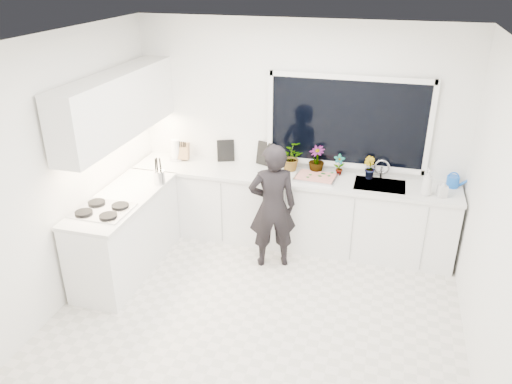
% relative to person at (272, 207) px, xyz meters
% --- Properties ---
extents(floor, '(4.00, 3.50, 0.02)m').
position_rel_person_xyz_m(floor, '(0.09, -0.90, -0.76)').
color(floor, beige).
rests_on(floor, ground).
extents(wall_back, '(4.00, 0.02, 2.70)m').
position_rel_person_xyz_m(wall_back, '(0.09, 0.86, 0.60)').
color(wall_back, white).
rests_on(wall_back, ground).
extents(wall_left, '(0.02, 3.50, 2.70)m').
position_rel_person_xyz_m(wall_left, '(-1.92, -0.90, 0.60)').
color(wall_left, white).
rests_on(wall_left, ground).
extents(wall_right, '(0.02, 3.50, 2.70)m').
position_rel_person_xyz_m(wall_right, '(2.10, -0.90, 0.60)').
color(wall_right, white).
rests_on(wall_right, ground).
extents(ceiling, '(4.00, 3.50, 0.02)m').
position_rel_person_xyz_m(ceiling, '(0.09, -0.90, 1.96)').
color(ceiling, white).
rests_on(ceiling, wall_back).
extents(window, '(1.80, 0.02, 1.00)m').
position_rel_person_xyz_m(window, '(0.69, 0.83, 0.80)').
color(window, black).
rests_on(window, wall_back).
extents(base_cabinets_back, '(3.92, 0.58, 0.88)m').
position_rel_person_xyz_m(base_cabinets_back, '(0.09, 0.55, -0.31)').
color(base_cabinets_back, white).
rests_on(base_cabinets_back, floor).
extents(base_cabinets_left, '(0.58, 1.60, 0.88)m').
position_rel_person_xyz_m(base_cabinets_left, '(-1.58, -0.55, -0.31)').
color(base_cabinets_left, white).
rests_on(base_cabinets_left, floor).
extents(countertop_back, '(3.94, 0.62, 0.04)m').
position_rel_person_xyz_m(countertop_back, '(0.09, 0.54, 0.15)').
color(countertop_back, silver).
rests_on(countertop_back, base_cabinets_back).
extents(countertop_left, '(0.62, 1.60, 0.04)m').
position_rel_person_xyz_m(countertop_left, '(-1.58, -0.55, 0.15)').
color(countertop_left, silver).
rests_on(countertop_left, base_cabinets_left).
extents(upper_cabinets, '(0.34, 2.10, 0.70)m').
position_rel_person_xyz_m(upper_cabinets, '(-1.70, -0.20, 1.10)').
color(upper_cabinets, white).
rests_on(upper_cabinets, wall_left).
extents(sink, '(0.58, 0.42, 0.14)m').
position_rel_person_xyz_m(sink, '(1.14, 0.55, 0.12)').
color(sink, silver).
rests_on(sink, countertop_back).
extents(faucet, '(0.03, 0.03, 0.22)m').
position_rel_person_xyz_m(faucet, '(1.14, 0.75, 0.28)').
color(faucet, silver).
rests_on(faucet, countertop_back).
extents(stovetop, '(0.56, 0.48, 0.03)m').
position_rel_person_xyz_m(stovetop, '(-1.60, -0.90, 0.19)').
color(stovetop, black).
rests_on(stovetop, countertop_left).
extents(person, '(0.64, 0.53, 1.50)m').
position_rel_person_xyz_m(person, '(0.00, 0.00, 0.00)').
color(person, black).
rests_on(person, floor).
extents(pizza_tray, '(0.51, 0.40, 0.03)m').
position_rel_person_xyz_m(pizza_tray, '(0.40, 0.52, 0.19)').
color(pizza_tray, '#B7B7BC').
rests_on(pizza_tray, countertop_back).
extents(pizza, '(0.47, 0.35, 0.01)m').
position_rel_person_xyz_m(pizza, '(0.40, 0.52, 0.20)').
color(pizza, red).
rests_on(pizza, pizza_tray).
extents(watering_can, '(0.17, 0.17, 0.13)m').
position_rel_person_xyz_m(watering_can, '(1.94, 0.71, 0.24)').
color(watering_can, blue).
rests_on(watering_can, countertop_back).
extents(paper_towel_roll, '(0.13, 0.13, 0.26)m').
position_rel_person_xyz_m(paper_towel_roll, '(-1.45, 0.65, 0.30)').
color(paper_towel_roll, white).
rests_on(paper_towel_roll, countertop_back).
extents(knife_block, '(0.14, 0.11, 0.22)m').
position_rel_person_xyz_m(knife_block, '(-1.35, 0.69, 0.28)').
color(knife_block, olive).
rests_on(knife_block, countertop_back).
extents(utensil_crock, '(0.15, 0.15, 0.16)m').
position_rel_person_xyz_m(utensil_crock, '(-1.33, -0.10, 0.25)').
color(utensil_crock, silver).
rests_on(utensil_crock, countertop_left).
extents(picture_frame_large, '(0.21, 0.10, 0.28)m').
position_rel_person_xyz_m(picture_frame_large, '(-0.82, 0.79, 0.31)').
color(picture_frame_large, black).
rests_on(picture_frame_large, countertop_back).
extents(picture_frame_small, '(0.24, 0.11, 0.30)m').
position_rel_person_xyz_m(picture_frame_small, '(-0.29, 0.79, 0.32)').
color(picture_frame_small, black).
rests_on(picture_frame_small, countertop_back).
extents(herb_plants, '(1.25, 0.40, 0.34)m').
position_rel_person_xyz_m(herb_plants, '(0.26, 0.71, 0.33)').
color(herb_plants, '#26662D').
rests_on(herb_plants, countertop_back).
extents(soap_bottles, '(0.30, 0.15, 0.30)m').
position_rel_person_xyz_m(soap_bottles, '(1.69, 0.40, 0.31)').
color(soap_bottles, '#D8BF66').
rests_on(soap_bottles, countertop_back).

